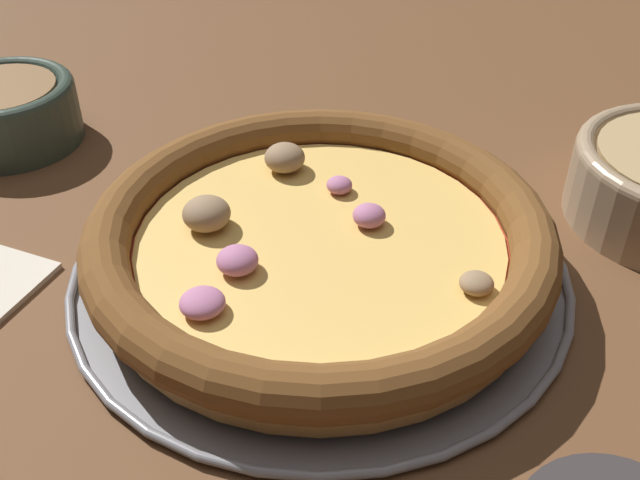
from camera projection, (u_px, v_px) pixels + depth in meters
name	position (u px, v px, depth m)	size (l,w,h in m)	color
ground_plane	(320.00, 275.00, 0.50)	(3.00, 3.00, 0.00)	brown
pizza_tray	(320.00, 270.00, 0.50)	(0.33, 0.33, 0.01)	gray
pizza	(319.00, 239.00, 0.48)	(0.30, 0.30, 0.04)	tan
bowl_far	(6.00, 110.00, 0.63)	(0.12, 0.12, 0.05)	#334238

